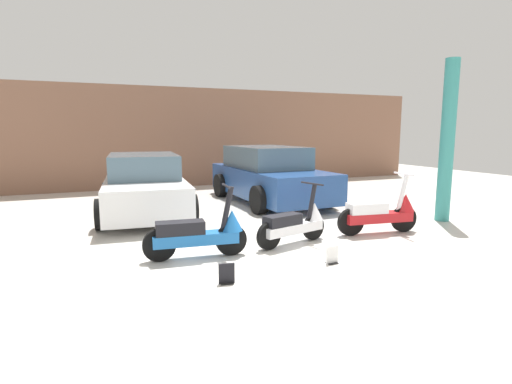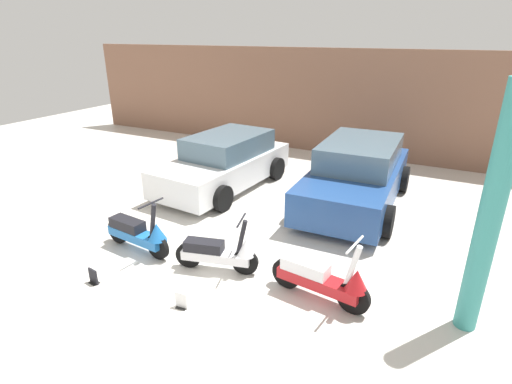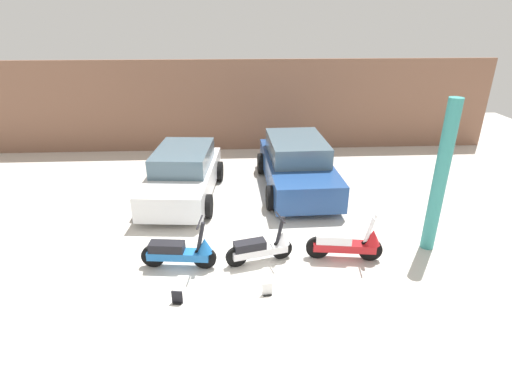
{
  "view_description": "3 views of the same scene",
  "coord_description": "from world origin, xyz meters",
  "px_view_note": "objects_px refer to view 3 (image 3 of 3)",
  "views": [
    {
      "loc": [
        -2.56,
        -5.17,
        1.89
      ],
      "look_at": [
        0.57,
        2.36,
        0.64
      ],
      "focal_mm": 28.0,
      "sensor_mm": 36.0,
      "label": 1
    },
    {
      "loc": [
        3.76,
        -4.3,
        3.8
      ],
      "look_at": [
        0.3,
        2.48,
        0.74
      ],
      "focal_mm": 28.0,
      "sensor_mm": 36.0,
      "label": 2
    },
    {
      "loc": [
        0.04,
        -6.51,
        4.8
      ],
      "look_at": [
        0.54,
        2.6,
        0.74
      ],
      "focal_mm": 28.0,
      "sensor_mm": 36.0,
      "label": 3
    }
  ],
  "objects_px": {
    "placard_near_left_scooter": "(177,298)",
    "car_rear_center": "(297,165)",
    "scooter_front_center": "(348,243)",
    "car_rear_left": "(183,174)",
    "support_column_side": "(440,178)",
    "placard_near_right_scooter": "(267,290)",
    "scooter_front_right": "(262,247)",
    "scooter_front_left": "(182,251)"
  },
  "relations": [
    {
      "from": "scooter_front_right",
      "to": "car_rear_center",
      "type": "height_order",
      "value": "car_rear_center"
    },
    {
      "from": "scooter_front_left",
      "to": "scooter_front_center",
      "type": "relative_size",
      "value": 0.97
    },
    {
      "from": "scooter_front_left",
      "to": "scooter_front_center",
      "type": "distance_m",
      "value": 3.48
    },
    {
      "from": "scooter_front_left",
      "to": "car_rear_center",
      "type": "relative_size",
      "value": 0.35
    },
    {
      "from": "support_column_side",
      "to": "scooter_front_left",
      "type": "bearing_deg",
      "value": -174.77
    },
    {
      "from": "car_rear_center",
      "to": "placard_near_right_scooter",
      "type": "bearing_deg",
      "value": -15.93
    },
    {
      "from": "placard_near_left_scooter",
      "to": "placard_near_right_scooter",
      "type": "distance_m",
      "value": 1.65
    },
    {
      "from": "scooter_front_center",
      "to": "placard_near_left_scooter",
      "type": "bearing_deg",
      "value": -152.26
    },
    {
      "from": "scooter_front_center",
      "to": "placard_near_right_scooter",
      "type": "height_order",
      "value": "scooter_front_center"
    },
    {
      "from": "scooter_front_center",
      "to": "placard_near_left_scooter",
      "type": "distance_m",
      "value": 3.67
    },
    {
      "from": "scooter_front_center",
      "to": "car_rear_left",
      "type": "relative_size",
      "value": 0.39
    },
    {
      "from": "car_rear_center",
      "to": "placard_near_right_scooter",
      "type": "relative_size",
      "value": 16.92
    },
    {
      "from": "placard_near_left_scooter",
      "to": "car_rear_center",
      "type": "bearing_deg",
      "value": 60.48
    },
    {
      "from": "scooter_front_center",
      "to": "support_column_side",
      "type": "xyz_separation_m",
      "value": [
        1.94,
        0.38,
        1.28
      ]
    },
    {
      "from": "car_rear_left",
      "to": "placard_near_left_scooter",
      "type": "distance_m",
      "value": 4.81
    },
    {
      "from": "scooter_front_center",
      "to": "car_rear_center",
      "type": "bearing_deg",
      "value": 105.06
    },
    {
      "from": "placard_near_left_scooter",
      "to": "support_column_side",
      "type": "xyz_separation_m",
      "value": [
        5.38,
        1.63,
        1.56
      ]
    },
    {
      "from": "scooter_front_center",
      "to": "support_column_side",
      "type": "bearing_deg",
      "value": 18.78
    },
    {
      "from": "placard_near_left_scooter",
      "to": "placard_near_right_scooter",
      "type": "relative_size",
      "value": 1.0
    },
    {
      "from": "placard_near_right_scooter",
      "to": "support_column_side",
      "type": "xyz_separation_m",
      "value": [
        3.74,
        1.48,
        1.56
      ]
    },
    {
      "from": "scooter_front_right",
      "to": "scooter_front_center",
      "type": "height_order",
      "value": "scooter_front_center"
    },
    {
      "from": "scooter_front_right",
      "to": "car_rear_center",
      "type": "bearing_deg",
      "value": 57.22
    },
    {
      "from": "scooter_front_left",
      "to": "support_column_side",
      "type": "height_order",
      "value": "support_column_side"
    },
    {
      "from": "scooter_front_left",
      "to": "placard_near_left_scooter",
      "type": "relative_size",
      "value": 5.99
    },
    {
      "from": "car_rear_left",
      "to": "placard_near_right_scooter",
      "type": "height_order",
      "value": "car_rear_left"
    },
    {
      "from": "placard_near_left_scooter",
      "to": "placard_near_right_scooter",
      "type": "xyz_separation_m",
      "value": [
        1.65,
        0.15,
        0.0
      ]
    },
    {
      "from": "scooter_front_right",
      "to": "support_column_side",
      "type": "distance_m",
      "value": 3.99
    },
    {
      "from": "car_rear_left",
      "to": "placard_near_left_scooter",
      "type": "height_order",
      "value": "car_rear_left"
    },
    {
      "from": "scooter_front_right",
      "to": "placard_near_left_scooter",
      "type": "xyz_separation_m",
      "value": [
        -1.63,
        -1.25,
        -0.25
      ]
    },
    {
      "from": "car_rear_left",
      "to": "car_rear_center",
      "type": "height_order",
      "value": "car_rear_center"
    },
    {
      "from": "scooter_front_left",
      "to": "support_column_side",
      "type": "bearing_deg",
      "value": 11.41
    },
    {
      "from": "scooter_front_right",
      "to": "placard_near_right_scooter",
      "type": "relative_size",
      "value": 5.49
    },
    {
      "from": "support_column_side",
      "to": "scooter_front_right",
      "type": "bearing_deg",
      "value": -174.25
    },
    {
      "from": "scooter_front_center",
      "to": "support_column_side",
      "type": "height_order",
      "value": "support_column_side"
    },
    {
      "from": "car_rear_center",
      "to": "placard_near_right_scooter",
      "type": "distance_m",
      "value": 5.24
    },
    {
      "from": "placard_near_right_scooter",
      "to": "car_rear_left",
      "type": "bearing_deg",
      "value": 113.71
    },
    {
      "from": "scooter_front_center",
      "to": "car_rear_left",
      "type": "distance_m",
      "value": 5.19
    },
    {
      "from": "scooter_front_right",
      "to": "placard_near_right_scooter",
      "type": "distance_m",
      "value": 1.13
    },
    {
      "from": "car_rear_center",
      "to": "support_column_side",
      "type": "xyz_separation_m",
      "value": [
        2.45,
        -3.56,
        0.97
      ]
    },
    {
      "from": "car_rear_left",
      "to": "placard_near_right_scooter",
      "type": "relative_size",
      "value": 15.99
    },
    {
      "from": "scooter_front_right",
      "to": "scooter_front_center",
      "type": "distance_m",
      "value": 1.81
    },
    {
      "from": "scooter_front_left",
      "to": "car_rear_center",
      "type": "distance_m",
      "value": 5.04
    }
  ]
}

